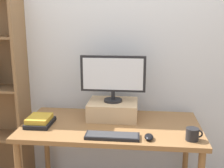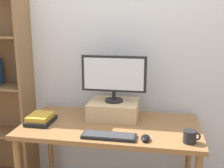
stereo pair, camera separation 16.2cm
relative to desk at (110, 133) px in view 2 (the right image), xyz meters
The scene contains 8 objects.
back_wall 0.77m from the desk, 90.00° to the left, with size 7.00×0.08×2.60m.
desk is the anchor object (origin of this frame).
riser_box 0.22m from the desk, 89.45° to the left, with size 0.42×0.33×0.14m.
computer_monitor 0.48m from the desk, 89.45° to the left, with size 0.55×0.16×0.39m.
keyboard 0.27m from the desk, 81.84° to the right, with size 0.39×0.13×0.02m.
computer_mouse 0.41m from the desk, 40.79° to the right, with size 0.06×0.10×0.04m.
book_stack 0.59m from the desk, behind, with size 0.19×0.24×0.07m.
coffee_mug 0.66m from the desk, 21.73° to the right, with size 0.12×0.09×0.09m.
Camera 2 is at (0.39, -2.11, 1.61)m, focal length 45.00 mm.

